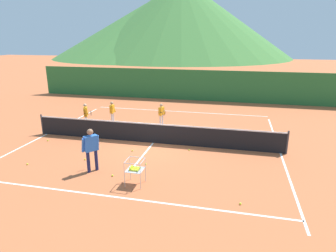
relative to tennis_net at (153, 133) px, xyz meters
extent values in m
plane|color=#BC6038|center=(0.00, 0.00, -0.50)|extent=(120.00, 120.00, 0.00)
cube|color=white|center=(0.00, -5.06, -0.50)|extent=(11.58, 0.08, 0.01)
cube|color=white|center=(0.00, 6.33, -0.50)|extent=(11.58, 0.08, 0.01)
cube|color=white|center=(-5.79, 0.00, -0.50)|extent=(0.08, 11.39, 0.01)
cube|color=white|center=(5.79, 0.00, -0.50)|extent=(0.08, 11.39, 0.01)
cube|color=white|center=(0.00, 0.00, -0.50)|extent=(0.08, 6.01, 0.01)
cylinder|color=#333338|center=(-6.01, 0.00, 0.03)|extent=(0.08, 0.08, 1.05)
cylinder|color=#333338|center=(6.01, 0.00, 0.03)|extent=(0.08, 0.08, 1.05)
cube|color=black|center=(0.00, 0.00, -0.04)|extent=(11.95, 0.02, 0.92)
cube|color=white|center=(0.00, 0.00, 0.45)|extent=(11.95, 0.03, 0.06)
cylinder|color=#191E4C|center=(-1.47, -3.62, -0.08)|extent=(0.12, 0.12, 0.83)
cylinder|color=#191E4C|center=(-1.28, -3.37, -0.08)|extent=(0.12, 0.12, 0.83)
cube|color=blue|center=(-1.37, -3.49, 0.62)|extent=(0.49, 0.53, 0.58)
sphere|color=#996B4C|center=(-1.37, -3.49, 1.06)|extent=(0.23, 0.23, 0.23)
cylinder|color=blue|center=(-1.60, -3.67, 0.59)|extent=(0.23, 0.21, 0.57)
cylinder|color=blue|center=(-1.23, -3.24, 0.58)|extent=(0.19, 0.18, 0.57)
torus|color=#262628|center=(-1.43, -3.08, 0.53)|extent=(0.20, 0.24, 0.29)
cylinder|color=black|center=(-1.24, -3.23, 0.53)|extent=(0.19, 0.16, 0.03)
cylinder|color=silver|center=(-4.39, 1.68, -0.16)|extent=(0.10, 0.10, 0.68)
cylinder|color=silver|center=(-4.28, 1.44, -0.16)|extent=(0.10, 0.10, 0.68)
cube|color=orange|center=(-4.34, 1.56, 0.42)|extent=(0.34, 0.44, 0.48)
sphere|color=#DBAD84|center=(-4.34, 1.56, 0.78)|extent=(0.19, 0.19, 0.19)
cylinder|color=orange|center=(-4.38, 1.80, 0.39)|extent=(0.20, 0.14, 0.46)
cylinder|color=orange|center=(-4.21, 1.36, 0.38)|extent=(0.16, 0.12, 0.47)
torus|color=#262628|center=(-3.97, 1.48, 0.37)|extent=(0.14, 0.27, 0.29)
cylinder|color=black|center=(-4.19, 1.37, 0.37)|extent=(0.21, 0.12, 0.03)
cylinder|color=silver|center=(-3.25, 2.78, -0.18)|extent=(0.10, 0.10, 0.65)
cylinder|color=silver|center=(-3.22, 2.53, -0.18)|extent=(0.10, 0.10, 0.65)
cube|color=orange|center=(-3.24, 2.65, 0.37)|extent=(0.22, 0.40, 0.45)
sphere|color=tan|center=(-3.24, 2.65, 0.72)|extent=(0.18, 0.18, 0.18)
cylinder|color=orange|center=(-3.20, 2.88, 0.35)|extent=(0.18, 0.09, 0.44)
cylinder|color=orange|center=(-3.18, 2.43, 0.34)|extent=(0.14, 0.08, 0.45)
cylinder|color=silver|center=(-0.31, 3.01, -0.18)|extent=(0.09, 0.09, 0.63)
cylinder|color=silver|center=(-0.37, 2.78, -0.18)|extent=(0.09, 0.09, 0.63)
cube|color=orange|center=(-0.34, 2.89, 0.35)|extent=(0.27, 0.41, 0.44)
sphere|color=tan|center=(-0.34, 2.89, 0.69)|extent=(0.17, 0.17, 0.17)
cylinder|color=orange|center=(-0.23, 3.09, 0.33)|extent=(0.18, 0.11, 0.43)
cylinder|color=orange|center=(-0.37, 2.68, 0.32)|extent=(0.14, 0.10, 0.44)
torus|color=#262628|center=(-0.11, 2.60, 0.33)|extent=(0.10, 0.29, 0.29)
cylinder|color=black|center=(-0.35, 2.67, 0.33)|extent=(0.22, 0.09, 0.03)
cylinder|color=#B7B7BC|center=(0.26, -3.83, -0.05)|extent=(0.02, 0.02, 0.89)
cylinder|color=#B7B7BC|center=(0.82, -3.83, -0.05)|extent=(0.02, 0.02, 0.89)
cylinder|color=#B7B7BC|center=(0.26, -4.39, -0.05)|extent=(0.02, 0.02, 0.89)
cylinder|color=#B7B7BC|center=(0.82, -4.39, -0.05)|extent=(0.02, 0.02, 0.89)
cube|color=#B7B7BC|center=(0.54, -4.11, 0.05)|extent=(0.56, 0.56, 0.01)
cube|color=#B7B7BC|center=(0.54, -3.83, 0.39)|extent=(0.56, 0.02, 0.02)
cube|color=#B7B7BC|center=(0.54, -4.39, 0.39)|extent=(0.56, 0.02, 0.02)
cube|color=#B7B7BC|center=(0.26, -4.11, 0.39)|extent=(0.02, 0.56, 0.02)
cube|color=#B7B7BC|center=(0.82, -4.11, 0.39)|extent=(0.02, 0.56, 0.02)
sphere|color=yellow|center=(0.40, -4.24, 0.09)|extent=(0.07, 0.07, 0.07)
sphere|color=yellow|center=(0.41, -4.18, 0.08)|extent=(0.07, 0.07, 0.07)
sphere|color=yellow|center=(0.41, -4.10, 0.09)|extent=(0.07, 0.07, 0.07)
sphere|color=yellow|center=(0.40, -4.05, 0.09)|extent=(0.07, 0.07, 0.07)
sphere|color=yellow|center=(0.40, -3.97, 0.09)|extent=(0.07, 0.07, 0.07)
sphere|color=yellow|center=(0.48, -4.24, 0.09)|extent=(0.07, 0.07, 0.07)
sphere|color=yellow|center=(0.47, -4.17, 0.08)|extent=(0.07, 0.07, 0.07)
sphere|color=yellow|center=(0.48, -4.10, 0.08)|extent=(0.07, 0.07, 0.07)
sphere|color=yellow|center=(0.48, -4.04, 0.09)|extent=(0.07, 0.07, 0.07)
sphere|color=yellow|center=(0.47, -3.98, 0.08)|extent=(0.07, 0.07, 0.07)
sphere|color=yellow|center=(0.53, -4.24, 0.08)|extent=(0.07, 0.07, 0.07)
sphere|color=yellow|center=(0.54, -4.17, 0.08)|extent=(0.07, 0.07, 0.07)
sphere|color=yellow|center=(0.54, -4.11, 0.09)|extent=(0.07, 0.07, 0.07)
sphere|color=yellow|center=(0.54, -4.04, 0.08)|extent=(0.07, 0.07, 0.07)
sphere|color=yellow|center=(0.54, -3.97, 0.08)|extent=(0.07, 0.07, 0.07)
sphere|color=yellow|center=(0.61, -4.24, 0.09)|extent=(0.07, 0.07, 0.07)
sphere|color=yellow|center=(0.60, -4.17, 0.08)|extent=(0.07, 0.07, 0.07)
sphere|color=yellow|center=(0.61, -4.10, 0.09)|extent=(0.07, 0.07, 0.07)
sphere|color=yellow|center=(0.61, -4.04, 0.08)|extent=(0.07, 0.07, 0.07)
sphere|color=yellow|center=(0.61, -3.98, 0.09)|extent=(0.07, 0.07, 0.07)
sphere|color=yellow|center=(0.66, -4.24, 0.09)|extent=(0.07, 0.07, 0.07)
sphere|color=yellow|center=(0.66, -4.17, 0.09)|extent=(0.07, 0.07, 0.07)
sphere|color=yellow|center=(0.67, -4.10, 0.08)|extent=(0.07, 0.07, 0.07)
sphere|color=yellow|center=(0.67, -4.05, 0.08)|extent=(0.07, 0.07, 0.07)
sphere|color=yellow|center=(0.67, -3.98, 0.08)|extent=(0.07, 0.07, 0.07)
sphere|color=yellow|center=(0.41, -4.24, 0.14)|extent=(0.07, 0.07, 0.07)
sphere|color=yellow|center=(0.40, -4.17, 0.14)|extent=(0.07, 0.07, 0.07)
sphere|color=yellow|center=(0.41, -4.10, 0.14)|extent=(0.07, 0.07, 0.07)
sphere|color=yellow|center=(0.40, -4.05, 0.14)|extent=(0.07, 0.07, 0.07)
sphere|color=yellow|center=(-5.09, -0.94, -0.47)|extent=(0.07, 0.07, 0.07)
sphere|color=yellow|center=(4.07, -4.61, -0.47)|extent=(0.07, 0.07, 0.07)
sphere|color=yellow|center=(-4.18, -3.58, -0.47)|extent=(0.07, 0.07, 0.07)
sphere|color=yellow|center=(-0.61, -1.25, -0.47)|extent=(0.07, 0.07, 0.07)
sphere|color=yellow|center=(-2.19, -2.62, -0.47)|extent=(0.07, 0.07, 0.07)
sphere|color=yellow|center=(1.84, -0.60, -0.47)|extent=(0.07, 0.07, 0.07)
sphere|color=yellow|center=(-0.48, -3.74, -0.47)|extent=(0.07, 0.07, 0.07)
sphere|color=yellow|center=(0.40, -2.50, -0.47)|extent=(0.07, 0.07, 0.07)
cube|color=#286B33|center=(0.00, 10.26, 0.71)|extent=(25.48, 0.08, 2.42)
cone|color=#427A38|center=(-18.56, 58.99, 5.74)|extent=(44.74, 44.74, 12.49)
cone|color=#427A38|center=(-10.71, 62.43, 8.64)|extent=(53.41, 53.41, 18.27)
camera|label=1|loc=(3.72, -12.70, 4.38)|focal=31.31mm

